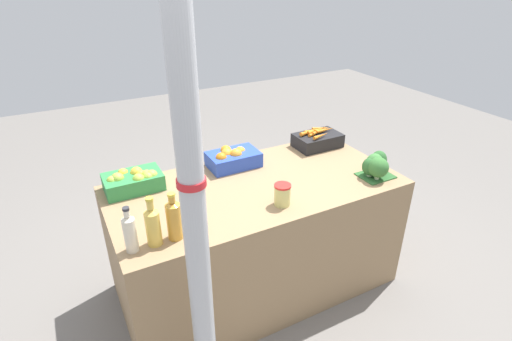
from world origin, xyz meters
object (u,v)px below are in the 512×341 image
Objects in this scene: pickle_jar at (282,195)px; juice_bottle_golden at (153,225)px; orange_crate at (233,158)px; support_pole at (191,184)px; broccoli_pile at (376,165)px; carrot_crate at (317,139)px; juice_bottle_cloudy at (130,233)px; apple_crate at (133,180)px; juice_bottle_amber at (174,219)px.

juice_bottle_golden is at bearing -178.67° from pickle_jar.
pickle_jar is (0.04, -0.59, 0.00)m from orange_crate.
support_pole is 7.63× the size of orange_crate.
broccoli_pile is at bearing 0.87° from juice_bottle_golden.
juice_bottle_cloudy is at bearing -158.49° from carrot_crate.
pickle_jar is (-0.68, -0.59, 0.01)m from carrot_crate.
apple_crate is 1.40× the size of juice_bottle_cloudy.
support_pole is 0.54m from juice_bottle_amber.
juice_bottle_cloudy is at bearing -143.65° from orange_crate.
broccoli_pile is 1.48m from juice_bottle_golden.
carrot_crate is 0.90m from pickle_jar.
broccoli_pile reaches higher than pickle_jar.
juice_bottle_golden reaches higher than orange_crate.
support_pole reaches higher than juice_bottle_golden.
juice_bottle_amber is at bearing -179.06° from broccoli_pile.
juice_bottle_golden is (0.11, -0.00, 0.01)m from juice_bottle_cloudy.
support_pole is 1.73m from carrot_crate.
support_pole is 10.06× the size of juice_bottle_amber.
juice_bottle_amber is (0.07, -0.60, 0.05)m from apple_crate.
broccoli_pile is (0.04, -0.59, 0.03)m from carrot_crate.
juice_bottle_amber reaches higher than carrot_crate.
apple_crate is 1.32× the size of juice_bottle_amber.
juice_bottle_cloudy reaches higher than broccoli_pile.
juice_bottle_amber reaches higher than apple_crate.
orange_crate is (0.62, 0.99, -0.45)m from support_pole.
orange_crate is 0.72m from carrot_crate.
juice_bottle_cloudy is 0.11m from juice_bottle_golden.
pickle_jar is (0.65, 0.02, -0.05)m from juice_bottle_amber.
juice_bottle_golden reaches higher than juice_bottle_amber.
juice_bottle_cloudy is (-0.21, 0.38, -0.40)m from support_pole.
orange_crate is 1.32× the size of juice_bottle_amber.
support_pole is at bearing -143.68° from carrot_crate.
juice_bottle_amber is at bearing -0.00° from juice_bottle_cloudy.
orange_crate is at bearing 94.24° from pickle_jar.
orange_crate is 0.60m from pickle_jar.
juice_bottle_cloudy reaches higher than apple_crate.
carrot_crate is 0.59m from broccoli_pile.
juice_bottle_amber is (0.01, 0.38, -0.39)m from support_pole.
carrot_crate is at bearing 0.05° from orange_crate.
juice_bottle_cloudy is 1.90× the size of pickle_jar.
broccoli_pile is 1.60m from juice_bottle_cloudy.
apple_crate is 0.61m from juice_bottle_golden.
juice_bottle_amber reaches higher than pickle_jar.
orange_crate is at bearing 0.58° from apple_crate.
juice_bottle_golden is at bearing 180.00° from juice_bottle_amber.
support_pole is 0.55m from juice_bottle_golden.
juice_bottle_cloudy reaches higher than carrot_crate.
support_pole is at bearing -163.97° from broccoli_pile.
juice_bottle_golden is (-1.44, -0.61, 0.05)m from carrot_crate.
orange_crate reaches higher than apple_crate.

